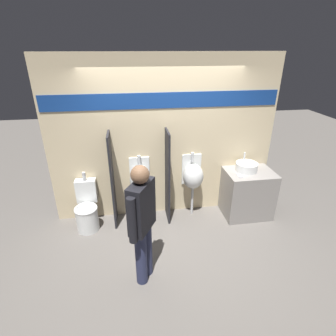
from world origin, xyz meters
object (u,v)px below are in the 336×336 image
toilet (87,210)px  person_in_vest (142,221)px  cell_phone (240,176)px  urinal_near_counter (140,180)px  urinal_far (193,176)px  sink_basin (247,167)px

toilet → person_in_vest: (0.86, -1.20, 0.57)m
cell_phone → urinal_near_counter: size_ratio=0.12×
person_in_vest → cell_phone: bearing=-28.2°
cell_phone → person_in_vest: 1.96m
urinal_near_counter → person_in_vest: (-0.04, -1.33, 0.14)m
urinal_far → person_in_vest: size_ratio=0.71×
cell_phone → toilet: bearing=176.7°
sink_basin → urinal_near_counter: (-1.80, 0.09, -0.16)m
toilet → person_in_vest: bearing=-54.5°
toilet → urinal_near_counter: bearing=8.3°
sink_basin → urinal_near_counter: urinal_near_counter is taller
sink_basin → toilet: size_ratio=0.40×
sink_basin → cell_phone: sink_basin is taller
toilet → urinal_far: bearing=4.2°
sink_basin → urinal_far: urinal_far is taller
urinal_near_counter → person_in_vest: size_ratio=0.71×
urinal_near_counter → person_in_vest: person_in_vest is taller
sink_basin → toilet: (-2.70, -0.04, -0.59)m
urinal_near_counter → urinal_far: size_ratio=1.00×
toilet → person_in_vest: 1.58m
sink_basin → person_in_vest: person_in_vest is taller
urinal_far → toilet: (-1.80, -0.13, -0.43)m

